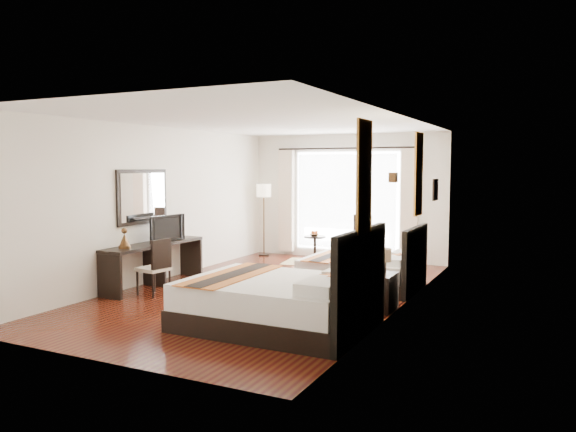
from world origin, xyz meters
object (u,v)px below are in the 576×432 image
at_px(vase, 376,273).
at_px(console_desk, 154,264).
at_px(side_table, 315,248).
at_px(bed_near, 282,301).
at_px(nightstand, 379,292).
at_px(desk_chair, 154,278).
at_px(table_lamp, 383,257).
at_px(window_chair, 357,249).
at_px(fruit_bowl, 314,235).
at_px(floor_lamp, 264,195).
at_px(television, 164,228).
at_px(bed_far, 365,271).

xyz_separation_m(vase, console_desk, (-4.01, 0.05, -0.19)).
bearing_deg(side_table, bed_near, -71.37).
height_order(nightstand, desk_chair, desk_chair).
xyz_separation_m(table_lamp, window_chair, (-1.60, 3.47, -0.45)).
bearing_deg(bed_near, fruit_bowl, 108.77).
xyz_separation_m(bed_near, window_chair, (-0.70, 4.95, -0.03)).
distance_m(vase, side_table, 4.48).
distance_m(table_lamp, floor_lamp, 5.36).
distance_m(floor_lamp, fruit_bowl, 1.61).
height_order(bed_near, window_chair, bed_near).
bearing_deg(vase, side_table, 124.59).
bearing_deg(fruit_bowl, television, -113.47).
height_order(vase, television, television).
bearing_deg(television, table_lamp, -83.70).
relative_size(nightstand, floor_lamp, 0.33).
distance_m(table_lamp, side_table, 4.30).
height_order(vase, console_desk, console_desk).
bearing_deg(vase, bed_far, 113.87).
bearing_deg(window_chair, desk_chair, -6.00).
distance_m(console_desk, window_chair, 4.40).
distance_m(bed_near, fruit_bowl, 5.15).
bearing_deg(vase, television, 175.55).
bearing_deg(television, fruit_bowl, -16.34).
xyz_separation_m(bed_far, side_table, (-1.85, 2.13, -0.01)).
distance_m(bed_far, television, 3.60).
bearing_deg(window_chair, television, -16.28).
bearing_deg(table_lamp, side_table, 126.73).
bearing_deg(desk_chair, vase, -163.59).
bearing_deg(nightstand, floor_lamp, 136.73).
bearing_deg(bed_far, side_table, 130.95).
bearing_deg(bed_near, nightstand, 58.22).
bearing_deg(table_lamp, fruit_bowl, 127.00).
distance_m(console_desk, side_table, 3.92).
height_order(nightstand, television, television).
xyz_separation_m(console_desk, side_table, (1.47, 3.63, -0.10)).
bearing_deg(console_desk, bed_near, -22.18).
height_order(television, side_table, television).
height_order(bed_far, window_chair, bed_far).
height_order(table_lamp, desk_chair, desk_chair).
bearing_deg(fruit_bowl, nightstand, -53.95).
distance_m(side_table, fruit_bowl, 0.30).
relative_size(bed_far, vase, 13.78).
xyz_separation_m(nightstand, table_lamp, (0.03, 0.08, 0.50)).
height_order(television, floor_lamp, floor_lamp).
distance_m(floor_lamp, window_chair, 2.57).
xyz_separation_m(vase, desk_chair, (-3.55, -0.51, -0.29)).
distance_m(bed_far, vase, 1.71).
xyz_separation_m(nightstand, television, (-3.97, 0.13, 0.72)).
relative_size(floor_lamp, side_table, 3.03).
xyz_separation_m(table_lamp, fruit_bowl, (-2.56, 3.39, -0.19)).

